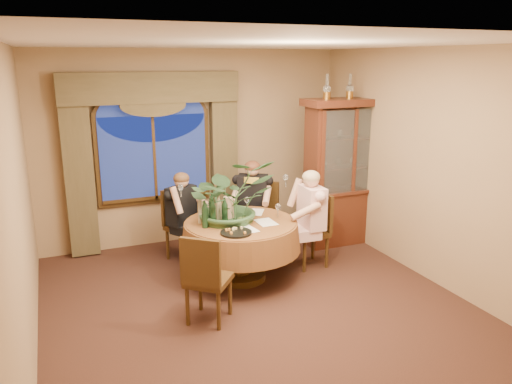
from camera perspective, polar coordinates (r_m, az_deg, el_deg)
name	(u,v)px	position (r m, az deg, el deg)	size (l,w,h in m)	color
floor	(260,309)	(5.61, 0.47, -13.27)	(5.00, 5.00, 0.00)	black
wall_back	(194,147)	(7.42, -7.13, 5.10)	(4.50, 4.50, 0.00)	#8C6E4E
wall_right	(434,168)	(6.31, 19.65, 2.61)	(5.00, 5.00, 0.00)	#8C6E4E
ceiling	(261,43)	(4.95, 0.54, 16.63)	(5.00, 5.00, 0.00)	white
window	(154,158)	(7.24, -11.54, 3.85)	(1.62, 0.10, 1.32)	navy
arched_transom	(151,102)	(7.13, -11.87, 10.01)	(1.60, 0.06, 0.44)	navy
drapery_left	(79,173)	(7.09, -19.59, 2.07)	(0.38, 0.14, 2.32)	#443A23
drapery_right	(224,161)	(7.47, -3.65, 3.53)	(0.38, 0.14, 2.32)	#443A23
swag_valance	(152,88)	(7.04, -11.83, 11.59)	(2.45, 0.16, 0.42)	#443A23
dining_table	(241,250)	(6.18, -1.72, -6.69)	(1.46, 1.46, 0.75)	maroon
china_cabinet	(346,172)	(7.39, 10.24, 2.26)	(1.31, 0.52, 2.12)	#3D1A10
oil_lamp_left	(327,87)	(7.04, 8.13, 11.84)	(0.11, 0.11, 0.34)	#A5722D
oil_lamp_center	(350,86)	(7.23, 10.69, 11.82)	(0.11, 0.11, 0.34)	#A5722D
oil_lamp_right	(372,86)	(7.44, 13.12, 11.77)	(0.11, 0.11, 0.34)	#A5722D
chair_right	(309,231)	(6.58, 6.11, -4.43)	(0.42, 0.42, 0.96)	black
chair_back_right	(261,218)	(7.06, 0.58, -2.98)	(0.42, 0.42, 0.96)	black
chair_back	(185,225)	(6.83, -8.16, -3.78)	(0.42, 0.42, 0.96)	black
chair_front_left	(209,277)	(5.23, -5.45, -9.68)	(0.42, 0.42, 0.96)	black
person_pink	(311,220)	(6.44, 6.34, -3.22)	(0.47, 0.43, 1.32)	beige
person_back	(182,217)	(6.73, -8.48, -2.85)	(0.44, 0.41, 1.23)	black
person_scarf	(253,206)	(7.05, -0.38, -1.56)	(0.47, 0.43, 1.30)	black
stoneware_vase	(228,208)	(6.08, -3.22, -1.89)	(0.16, 0.16, 0.29)	#96765E
centerpiece_plant	(230,167)	(5.95, -3.02, 2.82)	(1.05, 1.17, 0.91)	#2E502E
olive_bowl	(244,220)	(6.03, -1.38, -3.25)	(0.15, 0.15, 0.05)	#49602F
cheese_platter	(236,233)	(5.64, -2.29, -4.66)	(0.36, 0.36, 0.02)	black
wine_bottle_0	(205,214)	(5.82, -5.88, -2.52)	(0.07, 0.07, 0.33)	black
wine_bottle_1	(225,211)	(5.91, -3.58, -2.19)	(0.07, 0.07, 0.33)	black
wine_bottle_2	(219,209)	(6.00, -4.29, -1.95)	(0.07, 0.07, 0.33)	tan
wine_bottle_3	(201,209)	(6.00, -6.36, -2.00)	(0.07, 0.07, 0.33)	tan
wine_bottle_4	(213,213)	(5.85, -4.99, -2.40)	(0.07, 0.07, 0.33)	black
wine_bottle_5	(212,206)	(6.13, -5.07, -1.60)	(0.07, 0.07, 0.33)	black
tasting_paper_0	(266,222)	(6.02, 1.14, -3.47)	(0.21, 0.30, 0.00)	white
tasting_paper_1	(255,212)	(6.41, -0.15, -2.31)	(0.21, 0.30, 0.00)	white
tasting_paper_2	(246,229)	(5.77, -1.15, -4.28)	(0.21, 0.30, 0.00)	white
wine_glass_person_pink	(278,210)	(6.19, 2.52, -2.10)	(0.07, 0.07, 0.18)	silver
wine_glass_person_back	(210,208)	(6.33, -5.24, -1.79)	(0.07, 0.07, 0.18)	silver
wine_glass_person_scarf	(247,203)	(6.49, -1.05, -1.30)	(0.07, 0.07, 0.18)	silver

